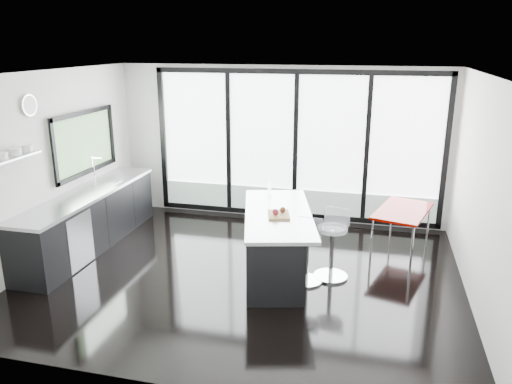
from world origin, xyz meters
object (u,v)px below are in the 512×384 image
(island, at_px, (273,241))
(red_table, at_px, (401,229))
(bar_stool_near, at_px, (307,259))
(bar_stool_far, at_px, (332,252))

(island, relative_size, red_table, 1.90)
(bar_stool_near, bearing_deg, bar_stool_far, 41.34)
(island, relative_size, bar_stool_far, 3.09)
(bar_stool_far, bearing_deg, bar_stool_near, -131.11)
(island, height_order, red_table, island)
(bar_stool_far, distance_m, red_table, 1.62)
(island, height_order, bar_stool_near, island)
(island, distance_m, bar_stool_far, 0.85)
(island, height_order, bar_stool_far, island)
(island, xyz_separation_m, bar_stool_far, (0.84, -0.02, -0.07))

